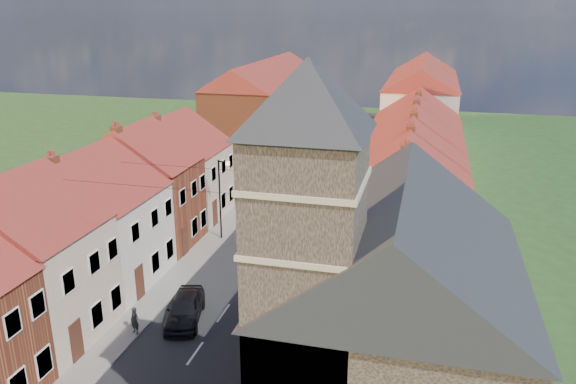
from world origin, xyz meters
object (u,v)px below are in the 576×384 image
(lamppost, at_px, (221,194))
(pedestrian_left, at_px, (135,321))
(church, at_px, (385,298))
(car_near, at_px, (185,308))
(car_far, at_px, (296,172))
(car_mid, at_px, (260,224))

(lamppost, height_order, pedestrian_left, lamppost)
(church, xyz_separation_m, pedestrian_left, (-13.06, 3.45, -5.01))
(lamppost, distance_m, car_near, 11.74)
(lamppost, relative_size, pedestrian_left, 4.02)
(car_near, relative_size, pedestrian_left, 2.96)
(car_far, relative_size, pedestrian_left, 3.24)
(lamppost, bearing_deg, car_near, -79.63)
(car_near, height_order, car_mid, car_near)
(car_mid, bearing_deg, pedestrian_left, -106.05)
(car_near, relative_size, car_mid, 1.03)
(car_far, bearing_deg, lamppost, -110.95)
(pedestrian_left, bearing_deg, lamppost, 108.97)
(church, bearing_deg, pedestrian_left, 165.19)
(car_near, xyz_separation_m, pedestrian_left, (-1.94, -2.00, 0.11))
(car_near, height_order, pedestrian_left, pedestrian_left)
(church, relative_size, car_far, 3.14)
(lamppost, distance_m, pedestrian_left, 13.49)
(church, height_order, car_near, church)
(lamppost, distance_m, car_far, 16.62)
(church, height_order, pedestrian_left, church)
(car_near, height_order, car_far, car_near)
(car_mid, xyz_separation_m, car_far, (-0.61, 14.28, -0.01))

